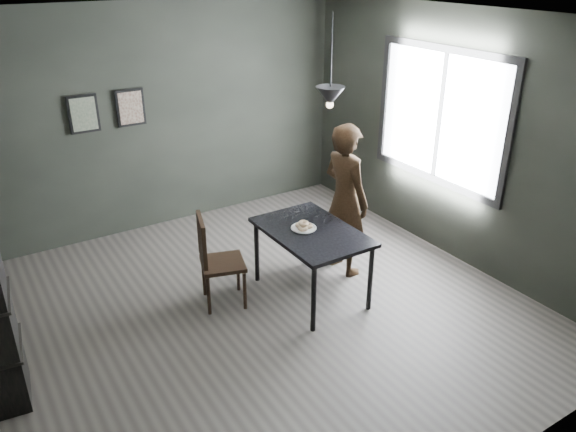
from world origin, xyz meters
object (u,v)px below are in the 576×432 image
cafe_table (312,237)px  pendant_lamp (330,96)px  wood_chair (214,256)px  woman (345,200)px  white_plate (304,229)px

cafe_table → pendant_lamp: size_ratio=1.39×
wood_chair → woman: bearing=12.0°
cafe_table → pendant_lamp: pendant_lamp is taller
wood_chair → pendant_lamp: size_ratio=1.12×
white_plate → wood_chair: bearing=159.9°
cafe_table → wood_chair: size_ratio=1.23×
pendant_lamp → white_plate: bearing=-173.0°
wood_chair → pendant_lamp: pendant_lamp is taller
woman → wood_chair: 1.56m
woman → pendant_lamp: (-0.36, -0.14, 1.20)m
cafe_table → woman: size_ratio=0.70×
wood_chair → pendant_lamp: bearing=3.7°
woman → pendant_lamp: size_ratio=1.97×
wood_chair → pendant_lamp: 1.92m
white_plate → woman: bearing=15.3°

